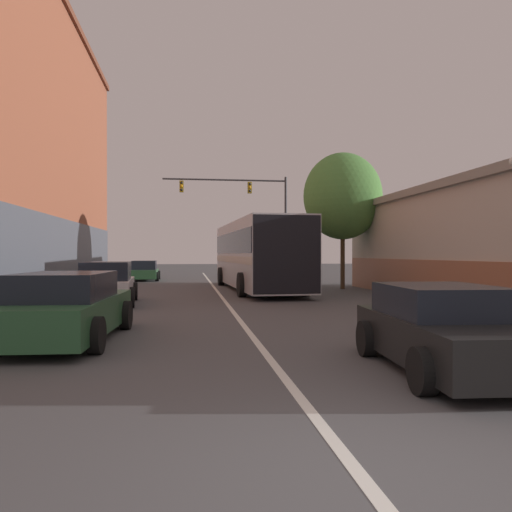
{
  "coord_description": "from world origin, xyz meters",
  "views": [
    {
      "loc": [
        -1.35,
        -3.52,
        1.76
      ],
      "look_at": [
        1.58,
        17.91,
        1.65
      ],
      "focal_mm": 35.0,
      "sensor_mm": 36.0,
      "label": 1
    }
  ],
  "objects_px": {
    "bus": "(257,252)",
    "parked_car_left_mid": "(67,308)",
    "hatchback_foreground": "(445,330)",
    "traffic_signal_gantry": "(251,204)",
    "parked_car_left_far": "(145,271)",
    "street_tree_near": "(343,196)",
    "parked_car_left_near": "(107,284)"
  },
  "relations": [
    {
      "from": "parked_car_left_mid",
      "to": "parked_car_left_far",
      "type": "relative_size",
      "value": 1.18
    },
    {
      "from": "hatchback_foreground",
      "to": "traffic_signal_gantry",
      "type": "distance_m",
      "value": 28.68
    },
    {
      "from": "parked_car_left_mid",
      "to": "traffic_signal_gantry",
      "type": "relative_size",
      "value": 0.53
    },
    {
      "from": "parked_car_left_near",
      "to": "parked_car_left_mid",
      "type": "xyz_separation_m",
      "value": [
        0.37,
        -7.31,
        -0.03
      ]
    },
    {
      "from": "parked_car_left_far",
      "to": "parked_car_left_mid",
      "type": "bearing_deg",
      "value": 180.0
    },
    {
      "from": "hatchback_foreground",
      "to": "parked_car_left_mid",
      "type": "bearing_deg",
      "value": 65.04
    },
    {
      "from": "hatchback_foreground",
      "to": "street_tree_near",
      "type": "relative_size",
      "value": 0.58
    },
    {
      "from": "parked_car_left_far",
      "to": "street_tree_near",
      "type": "relative_size",
      "value": 0.59
    },
    {
      "from": "parked_car_left_far",
      "to": "street_tree_near",
      "type": "xyz_separation_m",
      "value": [
        10.44,
        -9.2,
        4.0
      ]
    },
    {
      "from": "street_tree_near",
      "to": "hatchback_foreground",
      "type": "bearing_deg",
      "value": -102.67
    },
    {
      "from": "hatchback_foreground",
      "to": "parked_car_left_near",
      "type": "bearing_deg",
      "value": 35.27
    },
    {
      "from": "bus",
      "to": "traffic_signal_gantry",
      "type": "xyz_separation_m",
      "value": [
        1.18,
        11.58,
        3.45
      ]
    },
    {
      "from": "bus",
      "to": "parked_car_left_mid",
      "type": "bearing_deg",
      "value": 154.19
    },
    {
      "from": "hatchback_foreground",
      "to": "bus",
      "type": "bearing_deg",
      "value": 5.43
    },
    {
      "from": "parked_car_left_near",
      "to": "traffic_signal_gantry",
      "type": "relative_size",
      "value": 0.5
    },
    {
      "from": "traffic_signal_gantry",
      "to": "street_tree_near",
      "type": "relative_size",
      "value": 1.31
    },
    {
      "from": "bus",
      "to": "parked_car_left_mid",
      "type": "xyz_separation_m",
      "value": [
        -5.7,
        -13.32,
        -1.15
      ]
    },
    {
      "from": "hatchback_foreground",
      "to": "street_tree_near",
      "type": "xyz_separation_m",
      "value": [
        3.82,
        16.99,
        4.0
      ]
    },
    {
      "from": "parked_car_left_far",
      "to": "traffic_signal_gantry",
      "type": "xyz_separation_m",
      "value": [
        7.28,
        2.1,
        4.66
      ]
    },
    {
      "from": "bus",
      "to": "street_tree_near",
      "type": "relative_size",
      "value": 1.79
    },
    {
      "from": "bus",
      "to": "hatchback_foreground",
      "type": "xyz_separation_m",
      "value": [
        0.53,
        -16.71,
        -1.21
      ]
    },
    {
      "from": "parked_car_left_mid",
      "to": "traffic_signal_gantry",
      "type": "bearing_deg",
      "value": -12.33
    },
    {
      "from": "bus",
      "to": "parked_car_left_near",
      "type": "height_order",
      "value": "bus"
    },
    {
      "from": "bus",
      "to": "street_tree_near",
      "type": "distance_m",
      "value": 5.17
    },
    {
      "from": "traffic_signal_gantry",
      "to": "parked_car_left_mid",
      "type": "bearing_deg",
      "value": -105.46
    },
    {
      "from": "hatchback_foreground",
      "to": "parked_car_left_far",
      "type": "height_order",
      "value": "parked_car_left_far"
    },
    {
      "from": "traffic_signal_gantry",
      "to": "street_tree_near",
      "type": "height_order",
      "value": "traffic_signal_gantry"
    },
    {
      "from": "bus",
      "to": "parked_car_left_near",
      "type": "xyz_separation_m",
      "value": [
        -6.07,
        -6.01,
        -1.12
      ]
    },
    {
      "from": "bus",
      "to": "parked_car_left_mid",
      "type": "relative_size",
      "value": 2.57
    },
    {
      "from": "hatchback_foreground",
      "to": "street_tree_near",
      "type": "height_order",
      "value": "street_tree_near"
    },
    {
      "from": "traffic_signal_gantry",
      "to": "hatchback_foreground",
      "type": "bearing_deg",
      "value": -91.33
    },
    {
      "from": "street_tree_near",
      "to": "parked_car_left_far",
      "type": "bearing_deg",
      "value": 138.62
    }
  ]
}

